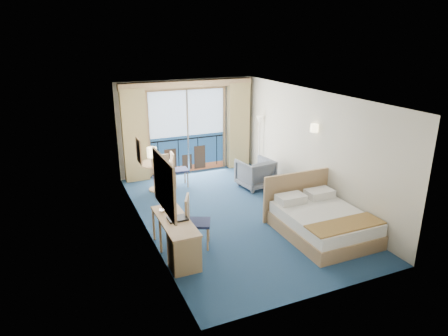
% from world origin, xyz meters
% --- Properties ---
extents(floor, '(6.50, 6.50, 0.00)m').
position_xyz_m(floor, '(0.00, 0.00, 0.00)').
color(floor, navy).
rests_on(floor, ground).
extents(room_walls, '(4.04, 6.54, 2.72)m').
position_xyz_m(room_walls, '(0.00, 0.00, 1.78)').
color(room_walls, beige).
rests_on(room_walls, ground).
extents(balcony_door, '(2.36, 0.03, 2.52)m').
position_xyz_m(balcony_door, '(-0.01, 3.22, 1.14)').
color(balcony_door, navy).
rests_on(balcony_door, room_walls).
extents(curtain_left, '(0.65, 0.22, 2.55)m').
position_xyz_m(curtain_left, '(-1.55, 3.07, 1.28)').
color(curtain_left, tan).
rests_on(curtain_left, room_walls).
extents(curtain_right, '(0.65, 0.22, 2.55)m').
position_xyz_m(curtain_right, '(1.55, 3.07, 1.28)').
color(curtain_right, tan).
rests_on(curtain_right, room_walls).
extents(pelmet, '(3.80, 0.25, 0.18)m').
position_xyz_m(pelmet, '(0.00, 3.10, 2.58)').
color(pelmet, tan).
rests_on(pelmet, room_walls).
extents(mirror, '(0.05, 1.25, 0.95)m').
position_xyz_m(mirror, '(-1.97, -1.50, 1.55)').
color(mirror, tan).
rests_on(mirror, room_walls).
extents(wall_print, '(0.04, 0.42, 0.52)m').
position_xyz_m(wall_print, '(-1.97, 0.45, 1.60)').
color(wall_print, tan).
rests_on(wall_print, room_walls).
extents(sconce_left, '(0.18, 0.18, 0.18)m').
position_xyz_m(sconce_left, '(-1.94, -0.60, 1.85)').
color(sconce_left, '#FFEDB2').
rests_on(sconce_left, room_walls).
extents(sconce_right, '(0.18, 0.18, 0.18)m').
position_xyz_m(sconce_right, '(1.94, -0.15, 1.85)').
color(sconce_right, '#FFEDB2').
rests_on(sconce_right, room_walls).
extents(bed, '(1.67, 1.98, 1.05)m').
position_xyz_m(bed, '(1.22, -1.59, 0.29)').
color(bed, tan).
rests_on(bed, ground).
extents(nightstand, '(0.41, 0.39, 0.54)m').
position_xyz_m(nightstand, '(1.78, -0.33, 0.27)').
color(nightstand, '#A18055').
rests_on(nightstand, ground).
extents(phone, '(0.18, 0.14, 0.08)m').
position_xyz_m(phone, '(1.77, -0.30, 0.57)').
color(phone, white).
rests_on(phone, nightstand).
extents(armchair, '(0.93, 0.95, 0.77)m').
position_xyz_m(armchair, '(1.22, 1.30, 0.38)').
color(armchair, '#4C515D').
rests_on(armchair, ground).
extents(floor_lamp, '(0.23, 0.23, 1.67)m').
position_xyz_m(floor_lamp, '(1.88, 2.34, 1.27)').
color(floor_lamp, silver).
rests_on(floor_lamp, ground).
extents(desk, '(0.52, 1.51, 0.71)m').
position_xyz_m(desk, '(-1.73, -1.58, 0.39)').
color(desk, tan).
rests_on(desk, ground).
extents(desk_chair, '(0.59, 0.58, 1.02)m').
position_xyz_m(desk_chair, '(-1.31, -1.01, 0.58)').
color(desk_chair, '#1E2548').
rests_on(desk_chair, ground).
extents(folder, '(0.35, 0.27, 0.03)m').
position_xyz_m(folder, '(-1.67, -1.18, 0.72)').
color(folder, black).
rests_on(folder, desk).
extents(desk_lamp, '(0.13, 0.13, 0.49)m').
position_xyz_m(desk_lamp, '(-1.84, -0.75, 1.07)').
color(desk_lamp, silver).
rests_on(desk_lamp, desk).
extents(round_table, '(0.83, 0.83, 0.74)m').
position_xyz_m(round_table, '(-1.23, 2.13, 0.56)').
color(round_table, tan).
rests_on(round_table, ground).
extents(table_chair_a, '(0.45, 0.44, 0.94)m').
position_xyz_m(table_chair_a, '(-0.67, 2.17, 0.53)').
color(table_chair_a, '#1E2548').
rests_on(table_chair_a, ground).
extents(table_chair_b, '(0.49, 0.50, 1.03)m').
position_xyz_m(table_chair_b, '(-1.20, 1.76, 0.58)').
color(table_chair_b, '#1E2548').
rests_on(table_chair_b, ground).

